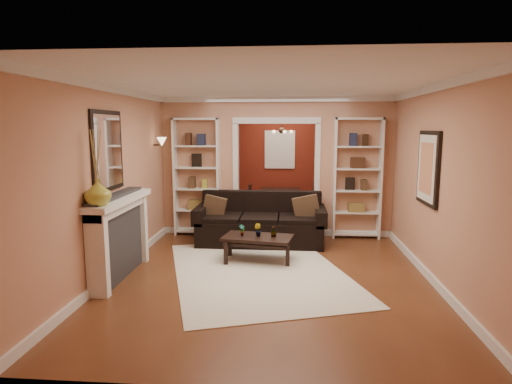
# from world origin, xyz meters

# --- Properties ---
(floor) EXTENTS (8.00, 8.00, 0.00)m
(floor) POSITION_xyz_m (0.00, 0.00, 0.00)
(floor) COLOR brown
(floor) RESTS_ON ground
(ceiling) EXTENTS (8.00, 8.00, 0.00)m
(ceiling) POSITION_xyz_m (0.00, 0.00, 2.70)
(ceiling) COLOR white
(ceiling) RESTS_ON ground
(wall_back) EXTENTS (8.00, 0.00, 8.00)m
(wall_back) POSITION_xyz_m (0.00, 4.00, 1.35)
(wall_back) COLOR tan
(wall_back) RESTS_ON ground
(wall_front) EXTENTS (8.00, 0.00, 8.00)m
(wall_front) POSITION_xyz_m (0.00, -4.00, 1.35)
(wall_front) COLOR tan
(wall_front) RESTS_ON ground
(wall_left) EXTENTS (0.00, 8.00, 8.00)m
(wall_left) POSITION_xyz_m (-2.25, 0.00, 1.35)
(wall_left) COLOR tan
(wall_left) RESTS_ON ground
(wall_right) EXTENTS (0.00, 8.00, 8.00)m
(wall_right) POSITION_xyz_m (2.25, 0.00, 1.35)
(wall_right) COLOR tan
(wall_right) RESTS_ON ground
(partition_wall) EXTENTS (4.50, 0.15, 2.70)m
(partition_wall) POSITION_xyz_m (0.00, 1.20, 1.35)
(partition_wall) COLOR tan
(partition_wall) RESTS_ON floor
(red_back_panel) EXTENTS (4.44, 0.04, 2.64)m
(red_back_panel) POSITION_xyz_m (0.00, 3.97, 1.32)
(red_back_panel) COLOR maroon
(red_back_panel) RESTS_ON floor
(dining_window) EXTENTS (0.78, 0.03, 0.98)m
(dining_window) POSITION_xyz_m (0.00, 3.93, 1.55)
(dining_window) COLOR #8CA5CC
(dining_window) RESTS_ON wall_back
(area_rug) EXTENTS (3.30, 3.93, 0.01)m
(area_rug) POSITION_xyz_m (-0.18, -1.10, 0.01)
(area_rug) COLOR white
(area_rug) RESTS_ON floor
(sofa) EXTENTS (2.37, 1.02, 0.93)m
(sofa) POSITION_xyz_m (-0.26, 0.45, 0.46)
(sofa) COLOR black
(sofa) RESTS_ON floor
(pillow_left) EXTENTS (0.41, 0.13, 0.40)m
(pillow_left) POSITION_xyz_m (-1.10, 0.43, 0.65)
(pillow_left) COLOR brown
(pillow_left) RESTS_ON sofa
(pillow_right) EXTENTS (0.46, 0.15, 0.46)m
(pillow_right) POSITION_xyz_m (0.58, 0.43, 0.68)
(pillow_right) COLOR brown
(pillow_right) RESTS_ON sofa
(coffee_table) EXTENTS (1.16, 0.76, 0.41)m
(coffee_table) POSITION_xyz_m (-0.23, -0.61, 0.20)
(coffee_table) COLOR black
(coffee_table) RESTS_ON floor
(plant_left) EXTENTS (0.12, 0.11, 0.18)m
(plant_left) POSITION_xyz_m (-0.48, -0.61, 0.50)
(plant_left) COLOR #336626
(plant_left) RESTS_ON coffee_table
(plant_center) EXTENTS (0.14, 0.14, 0.20)m
(plant_center) POSITION_xyz_m (-0.23, -0.61, 0.51)
(plant_center) COLOR #336626
(plant_center) RESTS_ON coffee_table
(plant_right) EXTENTS (0.14, 0.14, 0.17)m
(plant_right) POSITION_xyz_m (0.02, -0.61, 0.50)
(plant_right) COLOR #336626
(plant_right) RESTS_ON coffee_table
(bookshelf_left) EXTENTS (0.90, 0.30, 2.30)m
(bookshelf_left) POSITION_xyz_m (-1.55, 1.03, 1.15)
(bookshelf_left) COLOR white
(bookshelf_left) RESTS_ON floor
(bookshelf_right) EXTENTS (0.90, 0.30, 2.30)m
(bookshelf_right) POSITION_xyz_m (1.55, 1.03, 1.15)
(bookshelf_right) COLOR white
(bookshelf_right) RESTS_ON floor
(fireplace) EXTENTS (0.32, 1.70, 1.16)m
(fireplace) POSITION_xyz_m (-2.09, -1.50, 0.58)
(fireplace) COLOR white
(fireplace) RESTS_ON floor
(vase) EXTENTS (0.34, 0.34, 0.34)m
(vase) POSITION_xyz_m (-2.09, -2.16, 1.33)
(vase) COLOR #ABAD38
(vase) RESTS_ON fireplace
(mirror) EXTENTS (0.03, 0.95, 1.10)m
(mirror) POSITION_xyz_m (-2.23, -1.50, 1.80)
(mirror) COLOR silver
(mirror) RESTS_ON wall_left
(wall_sconce) EXTENTS (0.18, 0.18, 0.22)m
(wall_sconce) POSITION_xyz_m (-2.15, 0.55, 1.83)
(wall_sconce) COLOR #FFE0A5
(wall_sconce) RESTS_ON wall_left
(framed_art) EXTENTS (0.04, 0.85, 1.05)m
(framed_art) POSITION_xyz_m (2.21, -1.00, 1.55)
(framed_art) COLOR black
(framed_art) RESTS_ON wall_right
(dining_table) EXTENTS (1.74, 0.97, 0.61)m
(dining_table) POSITION_xyz_m (0.07, 2.74, 0.31)
(dining_table) COLOR black
(dining_table) RESTS_ON floor
(dining_chair_nw) EXTENTS (0.46, 0.46, 0.76)m
(dining_chair_nw) POSITION_xyz_m (-0.48, 2.44, 0.38)
(dining_chair_nw) COLOR black
(dining_chair_nw) RESTS_ON floor
(dining_chair_ne) EXTENTS (0.44, 0.44, 0.86)m
(dining_chair_ne) POSITION_xyz_m (0.62, 2.44, 0.43)
(dining_chair_ne) COLOR black
(dining_chair_ne) RESTS_ON floor
(dining_chair_sw) EXTENTS (0.41, 0.41, 0.78)m
(dining_chair_sw) POSITION_xyz_m (-0.48, 3.04, 0.39)
(dining_chair_sw) COLOR black
(dining_chair_sw) RESTS_ON floor
(dining_chair_se) EXTENTS (0.56, 0.56, 0.89)m
(dining_chair_se) POSITION_xyz_m (0.62, 3.04, 0.44)
(dining_chair_se) COLOR black
(dining_chair_se) RESTS_ON floor
(chandelier) EXTENTS (0.50, 0.50, 0.30)m
(chandelier) POSITION_xyz_m (0.00, 2.70, 2.02)
(chandelier) COLOR #3B281A
(chandelier) RESTS_ON ceiling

